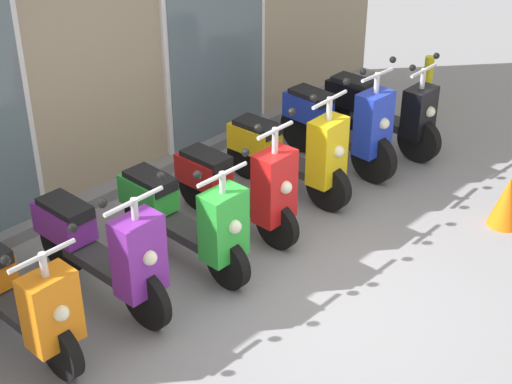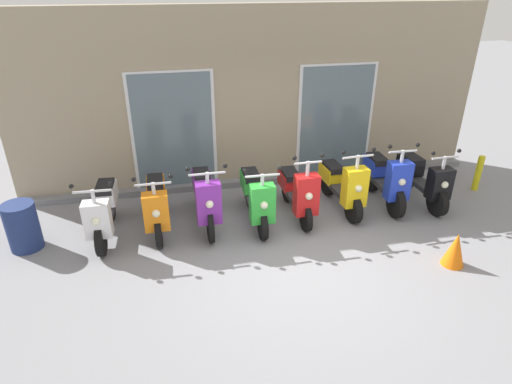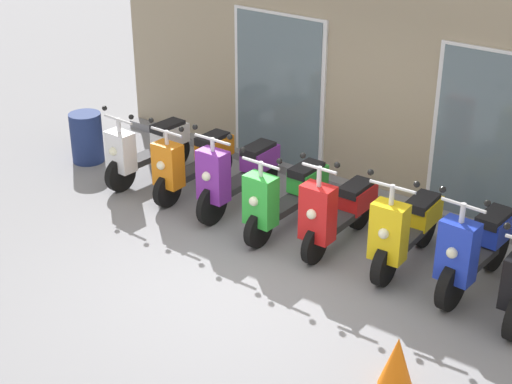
{
  "view_description": "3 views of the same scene",
  "coord_description": "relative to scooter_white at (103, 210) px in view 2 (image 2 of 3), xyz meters",
  "views": [
    {
      "loc": [
        -4.21,
        -3.2,
        4.04
      ],
      "look_at": [
        0.2,
        0.86,
        0.62
      ],
      "focal_mm": 54.43,
      "sensor_mm": 36.0,
      "label": 1
    },
    {
      "loc": [
        -1.73,
        -5.06,
        3.79
      ],
      "look_at": [
        -0.4,
        1.05,
        0.64
      ],
      "focal_mm": 30.39,
      "sensor_mm": 36.0,
      "label": 2
    },
    {
      "loc": [
        4.59,
        -5.91,
        4.71
      ],
      "look_at": [
        -0.63,
        0.96,
        0.54
      ],
      "focal_mm": 54.74,
      "sensor_mm": 36.0,
      "label": 3
    }
  ],
  "objects": [
    {
      "name": "ground_plane",
      "position": [
        2.81,
        -1.27,
        -0.47
      ],
      "size": [
        40.0,
        40.0,
        0.0
      ],
      "primitive_type": "plane",
      "color": "gray"
    },
    {
      "name": "storefront_facade",
      "position": [
        2.81,
        1.62,
        1.15
      ],
      "size": [
        9.02,
        0.5,
        3.35
      ],
      "color": "gray",
      "rests_on": "ground_plane"
    },
    {
      "name": "scooter_white",
      "position": [
        0.0,
        0.0,
        0.0
      ],
      "size": [
        0.6,
        1.56,
        1.18
      ],
      "color": "black",
      "rests_on": "ground_plane"
    },
    {
      "name": "scooter_orange",
      "position": [
        0.82,
        0.03,
        0.01
      ],
      "size": [
        0.6,
        1.54,
        1.18
      ],
      "color": "black",
      "rests_on": "ground_plane"
    },
    {
      "name": "scooter_purple",
      "position": [
        1.61,
        0.01,
        0.05
      ],
      "size": [
        0.62,
        1.66,
        1.28
      ],
      "color": "black",
      "rests_on": "ground_plane"
    },
    {
      "name": "scooter_green",
      "position": [
        2.44,
        -0.08,
        0.02
      ],
      "size": [
        0.61,
        1.59,
        1.22
      ],
      "color": "black",
      "rests_on": "ground_plane"
    },
    {
      "name": "scooter_red",
      "position": [
        3.18,
        -0.04,
        0.02
      ],
      "size": [
        0.52,
        1.52,
        1.32
      ],
      "color": "black",
      "rests_on": "ground_plane"
    },
    {
      "name": "scooter_yellow",
      "position": [
        4.03,
        0.06,
        0.0
      ],
      "size": [
        0.6,
        1.56,
        1.32
      ],
      "color": "black",
      "rests_on": "ground_plane"
    },
    {
      "name": "scooter_blue",
      "position": [
        4.86,
        0.06,
        0.04
      ],
      "size": [
        0.55,
        1.59,
        1.34
      ],
      "color": "black",
      "rests_on": "ground_plane"
    },
    {
      "name": "scooter_black",
      "position": [
        5.57,
        -0.01,
        -0.0
      ],
      "size": [
        0.55,
        1.57,
        1.2
      ],
      "color": "black",
      "rests_on": "ground_plane"
    },
    {
      "name": "trash_bin",
      "position": [
        -1.18,
        -0.09,
        -0.09
      ],
      "size": [
        0.48,
        0.48,
        0.75
      ],
      "primitive_type": "cylinder",
      "color": "navy",
      "rests_on": "ground_plane"
    },
    {
      "name": "traffic_cone",
      "position": [
        4.98,
        -1.89,
        -0.21
      ],
      "size": [
        0.32,
        0.32,
        0.52
      ],
      "primitive_type": "cone",
      "color": "orange",
      "rests_on": "ground_plane"
    },
    {
      "name": "curb_bollard",
      "position": [
        6.91,
        0.21,
        -0.12
      ],
      "size": [
        0.12,
        0.12,
        0.7
      ],
      "primitive_type": "cylinder",
      "color": "yellow",
      "rests_on": "ground_plane"
    }
  ]
}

